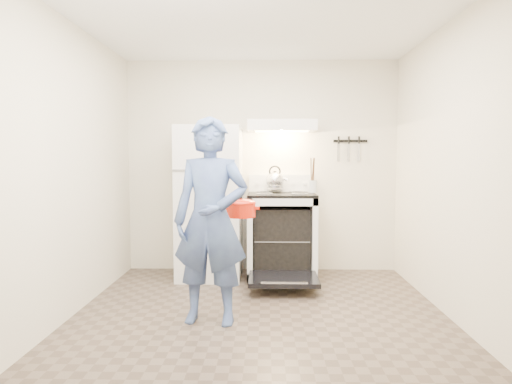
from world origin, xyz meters
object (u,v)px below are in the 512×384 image
refrigerator (210,202)px  stove_body (282,236)px  tea_kettle (275,179)px  person (211,220)px  dutch_oven (240,210)px

refrigerator → stove_body: (0.81, 0.02, -0.39)m
tea_kettle → person: (-0.55, -1.63, -0.26)m
person → dutch_oven: (0.22, 0.39, 0.04)m
refrigerator → person: 1.46m
tea_kettle → person: size_ratio=0.18×
stove_body → person: person is taller
dutch_oven → tea_kettle: bearing=75.1°
person → dutch_oven: bearing=67.1°
stove_body → person: (-0.63, -1.47, 0.38)m
tea_kettle → dutch_oven: 1.31m
person → dutch_oven: person is taller
refrigerator → stove_body: size_ratio=1.85×
dutch_oven → stove_body: bearing=69.5°
stove_body → tea_kettle: bearing=115.5°
refrigerator → tea_kettle: refrigerator is taller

